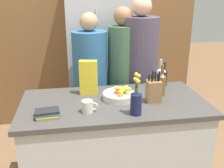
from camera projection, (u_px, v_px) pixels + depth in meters
name	position (u px, v px, depth m)	size (l,w,h in m)	color
kitchen_island	(114.00, 148.00, 2.36)	(1.56, 0.79, 0.92)	silver
back_wall_wood	(95.00, 30.00, 3.56)	(2.76, 0.12, 2.60)	brown
refrigerator	(99.00, 59.00, 3.33)	(0.78, 0.63, 1.96)	#B7B7BC
fruit_bowl	(119.00, 95.00, 2.25)	(0.28, 0.28, 0.11)	silver
knife_block	(154.00, 91.00, 2.18)	(0.12, 0.10, 0.27)	olive
flower_vase	(136.00, 101.00, 1.95)	(0.09, 0.09, 0.33)	#191E4C
cereal_box	(88.00, 78.00, 2.32)	(0.16, 0.09, 0.31)	yellow
coffee_mug	(88.00, 106.00, 2.00)	(0.12, 0.09, 0.09)	silver
book_stack	(47.00, 113.00, 1.93)	(0.19, 0.15, 0.05)	#99844C
bottle_oil	(164.00, 77.00, 2.55)	(0.06, 0.06, 0.23)	black
bottle_vinegar	(160.00, 77.00, 2.47)	(0.07, 0.07, 0.29)	#B2BCC1
bottle_wine	(162.00, 83.00, 2.31)	(0.07, 0.07, 0.28)	brown
person_at_sink	(91.00, 80.00, 2.81)	(0.36, 0.36, 1.60)	#383842
person_in_blue	(122.00, 75.00, 2.84)	(0.31, 0.31, 1.66)	#383842
person_in_red_tee	(139.00, 71.00, 2.84)	(0.38, 0.38, 1.76)	#383842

